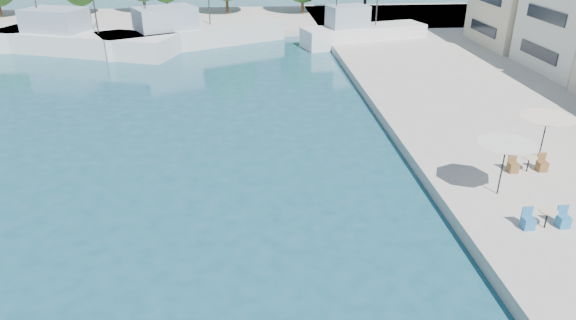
{
  "coord_description": "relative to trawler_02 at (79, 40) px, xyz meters",
  "views": [
    {
      "loc": [
        -2.06,
        5.45,
        11.29
      ],
      "look_at": [
        -0.3,
        26.0,
        1.49
      ],
      "focal_mm": 32.0,
      "sensor_mm": 36.0,
      "label": 1
    }
  ],
  "objects": [
    {
      "name": "quay_far",
      "position": [
        9.13,
        13.07,
        -0.77
      ],
      "size": [
        90.0,
        16.0,
        0.6
      ],
      "primitive_type": "cube",
      "color": "#B0AA9F",
      "rests_on": "ground"
    },
    {
      "name": "trawler_02",
      "position": [
        0.0,
        0.0,
        0.0
      ],
      "size": [
        17.89,
        10.3,
        10.2
      ],
      "rotation": [
        0.0,
        0.0,
        -0.36
      ],
      "color": "silver",
      "rests_on": "ground"
    },
    {
      "name": "trawler_03",
      "position": [
        9.84,
        1.72,
        -0.0
      ],
      "size": [
        17.85,
        11.95,
        10.2
      ],
      "rotation": [
        0.0,
        0.0,
        0.46
      ],
      "color": "silver",
      "rests_on": "ground"
    },
    {
      "name": "trawler_04",
      "position": [
        26.34,
        0.64,
        0.0
      ],
      "size": [
        12.54,
        6.15,
        10.2
      ],
      "rotation": [
        0.0,
        0.0,
        0.26
      ],
      "color": "silver",
      "rests_on": "ground"
    },
    {
      "name": "umbrella_white",
      "position": [
        25.61,
        -30.16,
        1.62
      ],
      "size": [
        2.47,
        2.47,
        2.34
      ],
      "color": "black",
      "rests_on": "quay_right"
    },
    {
      "name": "umbrella_cream",
      "position": [
        29.37,
        -26.7,
        1.35
      ],
      "size": [
        2.68,
        2.68,
        2.07
      ],
      "color": "black",
      "rests_on": "quay_right"
    },
    {
      "name": "cafe_table_02",
      "position": [
        26.2,
        -32.87,
        -0.18
      ],
      "size": [
        1.82,
        0.7,
        0.76
      ],
      "color": "black",
      "rests_on": "quay_right"
    },
    {
      "name": "cafe_table_03",
      "position": [
        27.92,
        -28.24,
        -0.18
      ],
      "size": [
        1.82,
        0.7,
        0.76
      ],
      "color": "black",
      "rests_on": "quay_right"
    }
  ]
}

